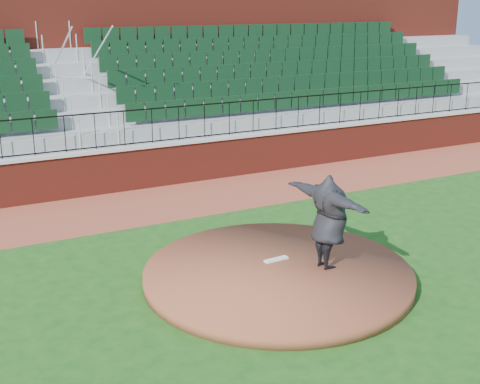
# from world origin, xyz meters

# --- Properties ---
(ground) EXTENTS (90.00, 90.00, 0.00)m
(ground) POSITION_xyz_m (0.00, 0.00, 0.00)
(ground) COLOR #1A4915
(ground) RESTS_ON ground
(warning_track) EXTENTS (34.00, 3.20, 0.01)m
(warning_track) POSITION_xyz_m (0.00, 5.40, 0.01)
(warning_track) COLOR brown
(warning_track) RESTS_ON ground
(field_wall) EXTENTS (34.00, 0.35, 1.20)m
(field_wall) POSITION_xyz_m (0.00, 7.00, 0.60)
(field_wall) COLOR maroon
(field_wall) RESTS_ON ground
(wall_cap) EXTENTS (34.00, 0.45, 0.10)m
(wall_cap) POSITION_xyz_m (0.00, 7.00, 1.25)
(wall_cap) COLOR #B7B7B7
(wall_cap) RESTS_ON field_wall
(wall_railing) EXTENTS (34.00, 0.05, 1.00)m
(wall_railing) POSITION_xyz_m (0.00, 7.00, 1.80)
(wall_railing) COLOR black
(wall_railing) RESTS_ON wall_cap
(seating_stands) EXTENTS (34.00, 5.10, 4.60)m
(seating_stands) POSITION_xyz_m (0.00, 9.72, 2.30)
(seating_stands) COLOR gray
(seating_stands) RESTS_ON ground
(concourse_wall) EXTENTS (34.00, 0.50, 5.50)m
(concourse_wall) POSITION_xyz_m (0.00, 12.52, 2.75)
(concourse_wall) COLOR maroon
(concourse_wall) RESTS_ON ground
(pitchers_mound) EXTENTS (5.27, 5.27, 0.25)m
(pitchers_mound) POSITION_xyz_m (-0.13, -0.35, 0.12)
(pitchers_mound) COLOR brown
(pitchers_mound) RESTS_ON ground
(pitching_rubber) EXTENTS (0.53, 0.16, 0.03)m
(pitching_rubber) POSITION_xyz_m (0.06, 0.02, 0.27)
(pitching_rubber) COLOR white
(pitching_rubber) RESTS_ON pitchers_mound
(pitcher) EXTENTS (0.81, 2.37, 1.89)m
(pitcher) POSITION_xyz_m (0.77, -0.73, 1.20)
(pitcher) COLOR black
(pitcher) RESTS_ON pitchers_mound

